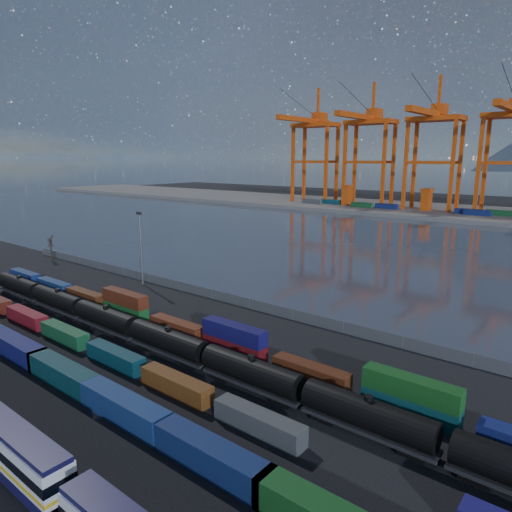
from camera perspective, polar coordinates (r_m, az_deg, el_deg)
The scene contains 12 objects.
ground at distance 70.15m, azimuth -15.89°, elevation -12.09°, with size 700.00×700.00×0.00m, color black.
harbor_water at distance 153.40m, azimuth 17.83°, elevation 0.95°, with size 700.00×700.00×0.00m, color #303745.
far_quay at distance 253.25m, azimuth 26.52°, elevation 4.69°, with size 700.00×70.00×2.00m, color #514F4C.
container_row_mid at distance 74.58m, azimuth -21.08°, elevation -9.81°, with size 139.88×2.21×4.71m.
container_row_north at distance 67.99m, azimuth -2.86°, elevation -10.88°, with size 140.37×2.20×4.69m.
tanker_string at distance 62.94m, azimuth -6.20°, elevation -12.30°, with size 123.28×3.17×4.54m.
waterfront_fence at distance 87.59m, azimuth -0.82°, elevation -5.98°, with size 160.12×0.12×2.20m.
bare_tree at distance 139.72m, azimuth -24.23°, elevation 0.93°, with size 1.91×1.96×7.43m.
yard_light_mast at distance 105.46m, azimuth -14.22°, elevation 1.42°, with size 1.60×0.40×16.60m.
gantry_cranes at distance 247.24m, azimuth 25.34°, elevation 14.21°, with size 201.36×50.62×68.55m.
quay_containers at distance 241.58m, azimuth 23.27°, elevation 5.23°, with size 172.58×10.99×2.60m.
straddle_carriers at distance 243.43m, azimuth 25.58°, elevation 6.15°, with size 140.00×7.00×11.10m.
Camera 1 is at (53.09, -36.12, 28.24)m, focal length 32.00 mm.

